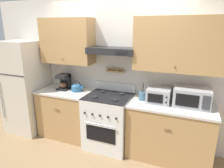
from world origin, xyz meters
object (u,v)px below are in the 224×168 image
object	(u,v)px
microwave	(192,97)
utensil_crock	(142,96)
stove_range	(109,121)
toaster_oven	(159,95)
refrigerator	(26,87)
tea_kettle	(77,87)
coffee_maker	(64,82)

from	to	relation	value
microwave	utensil_crock	size ratio (longest dim) A/B	1.81
stove_range	toaster_oven	size ratio (longest dim) A/B	3.05
stove_range	refrigerator	world-z (taller)	refrigerator
tea_kettle	utensil_crock	world-z (taller)	utensil_crock
refrigerator	toaster_oven	xyz separation A→B (m)	(2.59, 0.13, 0.12)
tea_kettle	utensil_crock	distance (m)	1.23
refrigerator	coffee_maker	world-z (taller)	refrigerator
coffee_maker	utensil_crock	xyz separation A→B (m)	(1.52, -0.03, -0.07)
toaster_oven	stove_range	bearing A→B (deg)	-173.02
utensil_crock	toaster_oven	bearing A→B (deg)	-0.38
coffee_maker	toaster_oven	xyz separation A→B (m)	(1.78, -0.03, -0.03)
coffee_maker	refrigerator	bearing A→B (deg)	-168.88
coffee_maker	toaster_oven	bearing A→B (deg)	-0.90
utensil_crock	stove_range	bearing A→B (deg)	-169.62
coffee_maker	microwave	xyz separation A→B (m)	(2.26, -0.01, -0.00)
tea_kettle	coffee_maker	world-z (taller)	coffee_maker
utensil_crock	toaster_oven	size ratio (longest dim) A/B	0.81
refrigerator	tea_kettle	world-z (taller)	refrigerator
tea_kettle	toaster_oven	bearing A→B (deg)	-0.06
stove_range	utensil_crock	bearing A→B (deg)	10.38
tea_kettle	coffee_maker	size ratio (longest dim) A/B	0.86
tea_kettle	microwave	xyz separation A→B (m)	(1.98, 0.02, 0.07)
refrigerator	microwave	size ratio (longest dim) A/B	3.47
refrigerator	toaster_oven	bearing A→B (deg)	2.88
refrigerator	coffee_maker	bearing A→B (deg)	11.12
refrigerator	utensil_crock	world-z (taller)	refrigerator
stove_range	coffee_maker	world-z (taller)	coffee_maker
stove_range	tea_kettle	distance (m)	0.85
coffee_maker	utensil_crock	distance (m)	1.52
tea_kettle	coffee_maker	xyz separation A→B (m)	(-0.29, 0.03, 0.07)
refrigerator	tea_kettle	xyz separation A→B (m)	(1.09, 0.13, 0.08)
tea_kettle	utensil_crock	bearing A→B (deg)	0.00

